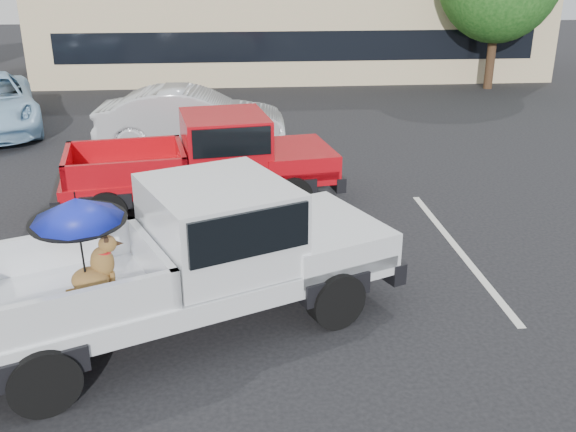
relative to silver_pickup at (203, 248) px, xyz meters
name	(u,v)px	position (x,y,z in m)	size (l,w,h in m)	color
ground	(289,320)	(1.09, -0.09, -1.05)	(90.00, 90.00, 0.00)	black
stripe_left	(89,263)	(-1.91, 1.91, -1.05)	(0.12, 5.00, 0.01)	silver
stripe_right	(457,249)	(4.09, 1.91, -1.05)	(0.12, 5.00, 0.01)	silver
silver_pickup	(203,248)	(0.00, 0.00, 0.00)	(6.00, 4.05, 2.06)	black
red_pickup	(217,156)	(0.13, 4.46, -0.09)	(5.57, 2.62, 1.76)	black
silver_sedan	(192,119)	(-0.56, 8.53, -0.28)	(1.63, 4.67, 1.54)	#AEB1B5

